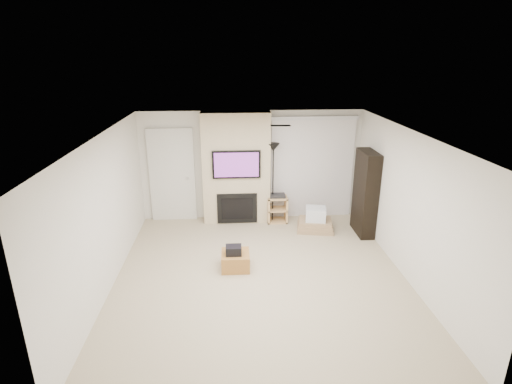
{
  "coord_description": "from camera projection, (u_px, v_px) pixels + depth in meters",
  "views": [
    {
      "loc": [
        -0.49,
        -6.05,
        3.69
      ],
      "look_at": [
        0.0,
        1.2,
        1.15
      ],
      "focal_mm": 28.0,
      "sensor_mm": 36.0,
      "label": 1
    }
  ],
  "objects": [
    {
      "name": "av_stand",
      "position": [
        277.0,
        207.0,
        9.13
      ],
      "size": [
        0.45,
        0.38,
        0.66
      ],
      "color": "#E0B070",
      "rests_on": "floor"
    },
    {
      "name": "wall_front",
      "position": [
        283.0,
        314.0,
        3.94
      ],
      "size": [
        5.0,
        0.0,
        2.5
      ],
      "primitive_type": "cube",
      "rotation": [
        1.57,
        0.0,
        0.0
      ],
      "color": "silver",
      "rests_on": "ground"
    },
    {
      "name": "black_bag",
      "position": [
        234.0,
        250.0,
        7.07
      ],
      "size": [
        0.28,
        0.22,
        0.16
      ],
      "primitive_type": "cube",
      "rotation": [
        0.0,
        0.0,
        -0.01
      ],
      "color": "black",
      "rests_on": "ottoman"
    },
    {
      "name": "floor_lamp",
      "position": [
        273.0,
        161.0,
        8.77
      ],
      "size": [
        0.27,
        0.27,
        1.83
      ],
      "color": "black",
      "rests_on": "floor"
    },
    {
      "name": "wall_left",
      "position": [
        105.0,
        214.0,
        6.37
      ],
      "size": [
        0.0,
        5.5,
        2.5
      ],
      "primitive_type": "cube",
      "rotation": [
        1.57,
        0.0,
        1.57
      ],
      "color": "silver",
      "rests_on": "ground"
    },
    {
      "name": "fireplace_wall",
      "position": [
        236.0,
        169.0,
        8.91
      ],
      "size": [
        1.5,
        0.47,
        2.5
      ],
      "color": "beige",
      "rests_on": "floor"
    },
    {
      "name": "bookshelf",
      "position": [
        365.0,
        193.0,
        8.38
      ],
      "size": [
        0.3,
        0.8,
        1.8
      ],
      "color": "black",
      "rests_on": "floor"
    },
    {
      "name": "floor",
      "position": [
        261.0,
        277.0,
        6.95
      ],
      "size": [
        5.0,
        5.5,
        0.0
      ],
      "primitive_type": "cube",
      "color": "tan",
      "rests_on": "ground"
    },
    {
      "name": "box_stack",
      "position": [
        315.0,
        222.0,
        8.73
      ],
      "size": [
        0.87,
        0.72,
        0.52
      ],
      "color": "tan",
      "rests_on": "floor"
    },
    {
      "name": "hvac_vent",
      "position": [
        281.0,
        126.0,
        6.9
      ],
      "size": [
        0.35,
        0.18,
        0.01
      ],
      "primitive_type": "cube",
      "color": "silver",
      "rests_on": "ceiling"
    },
    {
      "name": "entry_door",
      "position": [
        172.0,
        176.0,
        9.04
      ],
      "size": [
        1.02,
        0.11,
        2.14
      ],
      "color": "silver",
      "rests_on": "floor"
    },
    {
      "name": "wall_right",
      "position": [
        409.0,
        207.0,
        6.69
      ],
      "size": [
        0.0,
        5.5,
        2.5
      ],
      "primitive_type": "cube",
      "rotation": [
        1.57,
        0.0,
        1.57
      ],
      "color": "silver",
      "rests_on": "ground"
    },
    {
      "name": "wall_back",
      "position": [
        251.0,
        166.0,
        9.12
      ],
      "size": [
        5.0,
        0.0,
        2.5
      ],
      "primitive_type": "cube",
      "rotation": [
        1.57,
        0.0,
        0.0
      ],
      "color": "silver",
      "rests_on": "ground"
    },
    {
      "name": "ottoman",
      "position": [
        235.0,
        260.0,
        7.19
      ],
      "size": [
        0.5,
        0.5,
        0.3
      ],
      "primitive_type": "cube",
      "rotation": [
        0.0,
        0.0,
        -0.01
      ],
      "color": "#A26B30",
      "rests_on": "floor"
    },
    {
      "name": "vertical_blinds",
      "position": [
        312.0,
        164.0,
        9.16
      ],
      "size": [
        1.98,
        0.1,
        2.37
      ],
      "color": "silver",
      "rests_on": "floor"
    },
    {
      "name": "ceiling",
      "position": [
        261.0,
        135.0,
        6.12
      ],
      "size": [
        5.0,
        5.5,
        0.0
      ],
      "primitive_type": "cube",
      "color": "white",
      "rests_on": "wall_back"
    }
  ]
}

